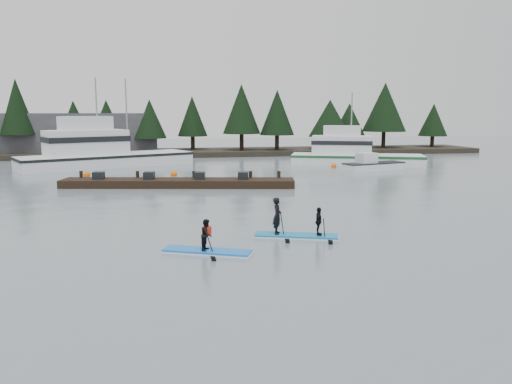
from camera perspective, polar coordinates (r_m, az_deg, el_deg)
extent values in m
plane|color=gray|center=(19.78, 3.32, -5.85)|extent=(160.00, 160.00, 0.00)
cube|color=#2D281E|center=(60.89, -6.47, 4.52)|extent=(70.00, 8.00, 0.60)
cube|color=#4C4C51|center=(63.25, -19.48, 6.22)|extent=(18.00, 6.00, 5.00)
cube|color=white|center=(49.75, -16.58, 2.96)|extent=(16.38, 10.67, 2.13)
cube|color=white|center=(49.00, -18.83, 5.37)|extent=(7.87, 5.89, 2.31)
cylinder|color=gray|center=(49.25, -17.71, 8.22)|extent=(0.14, 0.14, 7.08)
cube|color=white|center=(50.33, 11.43, 3.20)|extent=(13.16, 7.86, 1.81)
cube|color=white|center=(50.15, 9.75, 5.31)|extent=(6.27, 4.45, 1.81)
cylinder|color=gray|center=(50.07, 10.84, 7.67)|extent=(0.14, 0.14, 5.99)
cube|color=white|center=(45.75, 13.32, 2.87)|extent=(6.00, 3.25, 0.67)
cube|color=black|center=(34.92, -8.88, 1.03)|extent=(16.11, 5.23, 0.53)
sphere|color=#FF650C|center=(42.36, -18.76, 1.70)|extent=(0.54, 0.54, 0.54)
sphere|color=#FF650C|center=(40.99, -9.37, 1.83)|extent=(0.55, 0.55, 0.55)
sphere|color=#FF650C|center=(47.45, 8.88, 2.82)|extent=(0.50, 0.50, 0.50)
cube|color=blue|center=(18.48, -5.61, -6.76)|extent=(3.29, 2.04, 0.12)
imported|color=black|center=(18.31, -5.65, -4.86)|extent=(0.62, 0.68, 1.14)
cube|color=red|center=(18.28, -5.65, -4.44)|extent=(0.36, 0.30, 0.32)
cylinder|color=black|center=(18.15, -5.09, -6.50)|extent=(0.48, 0.75, 1.45)
cube|color=#1378B5|center=(20.71, 4.64, -5.01)|extent=(3.50, 1.89, 0.12)
imported|color=black|center=(20.59, 2.44, -2.73)|extent=(0.52, 0.64, 1.52)
cylinder|color=black|center=(20.45, 3.07, -4.11)|extent=(0.46, 0.85, 1.58)
imported|color=black|center=(20.53, 7.17, -3.34)|extent=(0.49, 0.73, 1.16)
cylinder|color=black|center=(20.42, 7.84, -4.76)|extent=(0.43, 0.78, 1.46)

